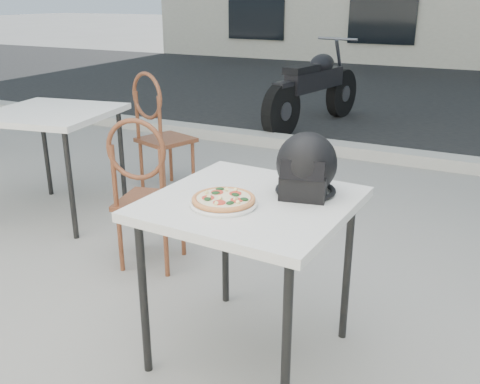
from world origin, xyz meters
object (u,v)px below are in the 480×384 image
at_px(cafe_chair_main, 145,186).
at_px(motorcycle, 315,89).
at_px(pizza, 224,199).
at_px(cafe_table_side, 51,120).
at_px(cafe_table_main, 251,214).
at_px(cafe_chair_side, 158,126).
at_px(helmet, 306,167).
at_px(plate, 224,203).

bearing_deg(cafe_chair_main, motorcycle, -97.49).
bearing_deg(pizza, cafe_table_side, 153.20).
distance_m(cafe_table_main, cafe_table_side, 2.22).
bearing_deg(motorcycle, cafe_table_side, -90.71).
relative_size(cafe_table_side, cafe_chair_side, 0.96).
xyz_separation_m(cafe_chair_main, motorcycle, (-0.39, 4.09, -0.06)).
bearing_deg(helmet, cafe_chair_main, 152.42).
height_order(plate, cafe_chair_side, cafe_chair_side).
height_order(helmet, cafe_table_side, helmet).
bearing_deg(pizza, cafe_chair_side, 131.85).
height_order(pizza, motorcycle, motorcycle).
xyz_separation_m(pizza, helmet, (0.25, 0.28, 0.09)).
relative_size(cafe_table_main, motorcycle, 0.40).
bearing_deg(cafe_chair_side, cafe_table_main, 153.58).
bearing_deg(motorcycle, cafe_chair_main, -74.13).
distance_m(cafe_chair_main, cafe_table_side, 1.20).
relative_size(cafe_table_main, helmet, 2.66).
distance_m(cafe_table_side, motorcycle, 3.77).
relative_size(cafe_table_main, cafe_chair_main, 0.89).
height_order(cafe_table_main, cafe_chair_main, cafe_chair_main).
bearing_deg(cafe_table_main, cafe_chair_side, 134.98).
xyz_separation_m(plate, helmet, (0.25, 0.28, 0.11)).
relative_size(helmet, cafe_chair_side, 0.31).
bearing_deg(cafe_table_side, cafe_chair_main, -19.79).
relative_size(cafe_chair_main, motorcycle, 0.45).
xyz_separation_m(pizza, cafe_chair_side, (-1.58, 1.77, -0.23)).
distance_m(cafe_table_main, helmet, 0.31).
distance_m(helmet, motorcycle, 4.67).
height_order(helmet, cafe_chair_main, helmet).
bearing_deg(cafe_chair_side, motorcycle, -77.99).
distance_m(plate, cafe_table_side, 2.21).
height_order(plate, cafe_chair_main, cafe_chair_main).
height_order(cafe_chair_main, motorcycle, motorcycle).
distance_m(pizza, helmet, 0.39).
height_order(cafe_chair_side, motorcycle, motorcycle).
distance_m(pizza, motorcycle, 4.86).
bearing_deg(cafe_chair_side, plate, 150.44).
bearing_deg(plate, pizza, 56.91).
distance_m(cafe_table_main, pizza, 0.17).
height_order(plate, motorcycle, motorcycle).
distance_m(helmet, cafe_chair_side, 2.38).
bearing_deg(cafe_table_side, motorcycle, 78.89).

